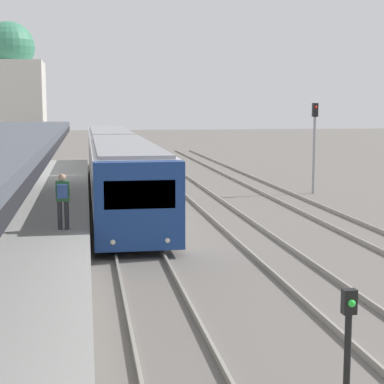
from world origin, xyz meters
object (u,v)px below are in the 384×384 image
object	(u,v)px
train_near	(115,160)
signal_post_near	(348,340)
person_on_platform	(63,197)
signal_mast_far	(314,137)

from	to	relation	value
train_near	signal_post_near	bearing A→B (deg)	-85.35
train_near	signal_post_near	xyz separation A→B (m)	(2.13, -26.20, -0.48)
person_on_platform	signal_post_near	xyz separation A→B (m)	(4.37, -10.75, -0.67)
signal_post_near	signal_mast_far	distance (m)	24.81
person_on_platform	train_near	size ratio (longest dim) A/B	0.05
person_on_platform	train_near	distance (m)	15.61
train_near	signal_post_near	size ratio (longest dim) A/B	16.40
person_on_platform	signal_post_near	bearing A→B (deg)	-67.91
signal_post_near	signal_mast_far	size ratio (longest dim) A/B	0.42
signal_post_near	signal_mast_far	bearing A→B (deg)	71.10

